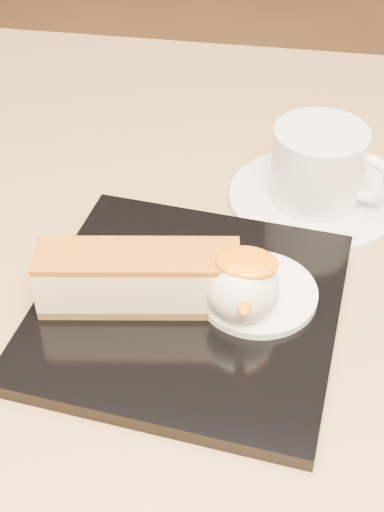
% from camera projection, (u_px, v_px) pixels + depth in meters
% --- Properties ---
extents(table, '(0.80, 0.80, 0.72)m').
position_uv_depth(table, '(165.00, 371.00, 0.69)').
color(table, black).
rests_on(table, ground).
extents(dessert_plate, '(0.24, 0.24, 0.01)m').
position_uv_depth(dessert_plate, '(188.00, 308.00, 0.53)').
color(dessert_plate, black).
rests_on(dessert_plate, table).
extents(cheesecake, '(0.15, 0.06, 0.05)m').
position_uv_depth(cheesecake, '(138.00, 278.00, 0.51)').
color(cheesecake, brown).
rests_on(cheesecake, dessert_plate).
extents(cream_smear, '(0.09, 0.09, 0.01)m').
position_uv_depth(cream_smear, '(257.00, 293.00, 0.53)').
color(cream_smear, white).
rests_on(cream_smear, dessert_plate).
extents(ice_cream_scoop, '(0.05, 0.05, 0.05)m').
position_uv_depth(ice_cream_scoop, '(242.00, 287.00, 0.50)').
color(ice_cream_scoop, white).
rests_on(ice_cream_scoop, cream_smear).
extents(mango_sauce, '(0.04, 0.03, 0.01)m').
position_uv_depth(mango_sauce, '(247.00, 262.00, 0.49)').
color(mango_sauce, orange).
rests_on(mango_sauce, ice_cream_scoop).
extents(mint_sprig, '(0.03, 0.02, 0.00)m').
position_uv_depth(mint_sprig, '(222.00, 263.00, 0.55)').
color(mint_sprig, '#2A8032').
rests_on(mint_sprig, cream_smear).
extents(saucer, '(0.15, 0.15, 0.01)m').
position_uv_depth(saucer, '(313.00, 199.00, 0.63)').
color(saucer, white).
rests_on(saucer, table).
extents(coffee_cup, '(0.11, 0.08, 0.07)m').
position_uv_depth(coffee_cup, '(320.00, 163.00, 0.61)').
color(coffee_cup, white).
rests_on(coffee_cup, saucer).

